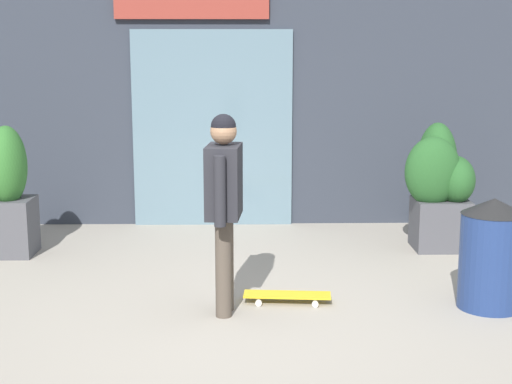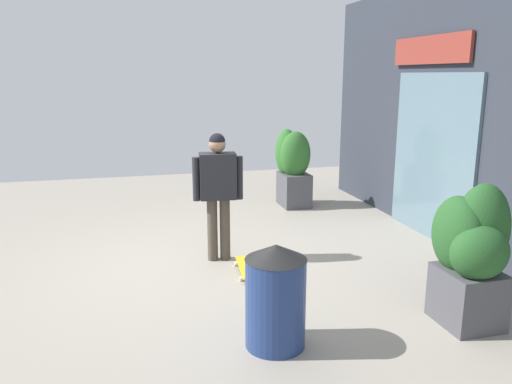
# 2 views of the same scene
# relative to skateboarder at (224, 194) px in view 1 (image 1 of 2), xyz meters

# --- Properties ---
(ground_plane) EXTENTS (12.00, 12.00, 0.00)m
(ground_plane) POSITION_rel_skateboarder_xyz_m (0.14, -0.20, -0.99)
(ground_plane) COLOR gray
(building_facade) EXTENTS (7.18, 0.31, 3.63)m
(building_facade) POSITION_rel_skateboarder_xyz_m (0.12, 3.29, 0.80)
(building_facade) COLOR #2D333D
(building_facade) RESTS_ON ground_plane
(skateboarder) EXTENTS (0.30, 0.63, 1.63)m
(skateboarder) POSITION_rel_skateboarder_xyz_m (0.00, 0.00, 0.00)
(skateboarder) COLOR #4C4238
(skateboarder) RESTS_ON ground_plane
(skateboard) EXTENTS (0.75, 0.29, 0.08)m
(skateboard) POSITION_rel_skateboarder_xyz_m (0.52, 0.24, -0.93)
(skateboard) COLOR gold
(skateboard) RESTS_ON ground_plane
(planter_box_left) EXTENTS (0.75, 0.69, 1.35)m
(planter_box_left) POSITION_rel_skateboarder_xyz_m (2.25, 1.98, -0.28)
(planter_box_left) COLOR #47474C
(planter_box_left) RESTS_ON ground_plane
(trash_bin) EXTENTS (0.53, 0.53, 0.93)m
(trash_bin) POSITION_rel_skateboarder_xyz_m (2.20, 0.09, -0.53)
(trash_bin) COLOR navy
(trash_bin) RESTS_ON ground_plane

